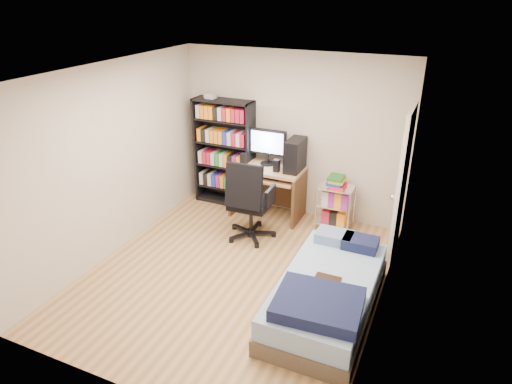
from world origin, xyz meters
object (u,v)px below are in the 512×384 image
at_px(computer_desk, 276,172).
at_px(bed, 327,293).
at_px(media_shelf, 224,151).
at_px(office_chair, 250,214).

distance_m(computer_desk, bed, 2.46).
height_order(media_shelf, computer_desk, media_shelf).
xyz_separation_m(office_chair, bed, (1.46, -1.14, -0.13)).
bearing_deg(office_chair, bed, -40.43).
bearing_deg(media_shelf, bed, -41.70).
bearing_deg(bed, media_shelf, 138.30).
distance_m(computer_desk, office_chair, 0.89).
xyz_separation_m(media_shelf, office_chair, (0.88, -0.94, -0.51)).
bearing_deg(computer_desk, bed, -54.54).
relative_size(media_shelf, computer_desk, 1.32).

